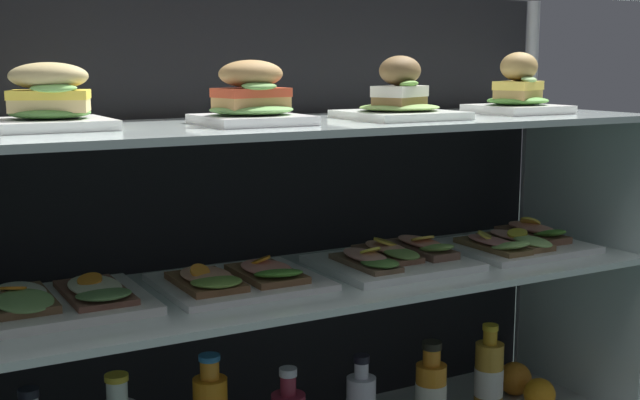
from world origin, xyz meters
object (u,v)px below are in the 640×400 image
at_px(open_sandwich_tray_center, 517,242).
at_px(orange_fruit_near_left_post, 540,394).
at_px(plated_roll_sandwich_right_of_center, 50,104).
at_px(orange_fruit_beside_bottles, 515,379).
at_px(plated_roll_sandwich_far_left, 518,91).
at_px(juice_bottle_back_center, 431,392).
at_px(open_sandwich_tray_right_of_center, 59,299).
at_px(open_sandwich_tray_left_of_center, 394,257).
at_px(juice_bottle_back_right, 489,376).
at_px(plated_roll_sandwich_far_right, 252,101).
at_px(open_sandwich_tray_far_right, 239,279).
at_px(plated_roll_sandwich_near_left_corner, 400,99).

distance_m(open_sandwich_tray_center, orange_fruit_near_left_post, 0.37).
relative_size(plated_roll_sandwich_right_of_center, orange_fruit_beside_bottles, 2.34).
xyz_separation_m(plated_roll_sandwich_far_left, juice_bottle_back_center, (-0.21, 0.01, -0.65)).
relative_size(open_sandwich_tray_right_of_center, juice_bottle_back_center, 1.54).
bearing_deg(open_sandwich_tray_left_of_center, open_sandwich_tray_center, -1.27).
xyz_separation_m(open_sandwich_tray_left_of_center, juice_bottle_back_right, (0.28, 0.01, -0.32)).
bearing_deg(plated_roll_sandwich_far_left, plated_roll_sandwich_far_right, -178.35).
bearing_deg(open_sandwich_tray_far_right, plated_roll_sandwich_near_left_corner, -6.39).
xyz_separation_m(plated_roll_sandwich_far_left, open_sandwich_tray_far_right, (-0.66, 0.01, -0.34)).
height_order(open_sandwich_tray_left_of_center, juice_bottle_back_right, open_sandwich_tray_left_of_center).
xyz_separation_m(open_sandwich_tray_center, juice_bottle_back_right, (-0.05, 0.02, -0.32)).
bearing_deg(open_sandwich_tray_left_of_center, open_sandwich_tray_far_right, 178.77).
bearing_deg(juice_bottle_back_center, plated_roll_sandwich_near_left_corner, -163.05).
relative_size(plated_roll_sandwich_far_left, open_sandwich_tray_right_of_center, 0.59).
bearing_deg(juice_bottle_back_center, open_sandwich_tray_center, -3.61).
bearing_deg(juice_bottle_back_right, plated_roll_sandwich_near_left_corner, -171.32).
bearing_deg(open_sandwich_tray_center, plated_roll_sandwich_far_right, -178.40).
height_order(plated_roll_sandwich_far_right, plated_roll_sandwich_near_left_corner, plated_roll_sandwich_near_left_corner).
distance_m(plated_roll_sandwich_far_right, orange_fruit_beside_bottles, 1.00).
xyz_separation_m(open_sandwich_tray_left_of_center, open_sandwich_tray_center, (0.33, -0.01, -0.00)).
height_order(open_sandwich_tray_center, juice_bottle_back_center, open_sandwich_tray_center).
bearing_deg(orange_fruit_beside_bottles, plated_roll_sandwich_right_of_center, -179.30).
height_order(plated_roll_sandwich_right_of_center, open_sandwich_tray_right_of_center, plated_roll_sandwich_right_of_center).
bearing_deg(plated_roll_sandwich_right_of_center, juice_bottle_back_center, -2.37).
xyz_separation_m(open_sandwich_tray_right_of_center, open_sandwich_tray_left_of_center, (0.67, -0.03, 0.00)).
bearing_deg(plated_roll_sandwich_far_right, plated_roll_sandwich_far_left, 1.65).
height_order(plated_roll_sandwich_near_left_corner, juice_bottle_back_right, plated_roll_sandwich_near_left_corner).
relative_size(plated_roll_sandwich_far_right, orange_fruit_near_left_post, 2.49).
distance_m(plated_roll_sandwich_far_left, orange_fruit_beside_bottles, 0.70).
xyz_separation_m(juice_bottle_back_center, orange_fruit_near_left_post, (0.28, -0.05, -0.04)).
bearing_deg(open_sandwich_tray_far_right, plated_roll_sandwich_right_of_center, 174.45).
bearing_deg(orange_fruit_beside_bottles, open_sandwich_tray_left_of_center, -172.53).
distance_m(plated_roll_sandwich_far_right, plated_roll_sandwich_near_left_corner, 0.32).
bearing_deg(plated_roll_sandwich_near_left_corner, open_sandwich_tray_right_of_center, 175.24).
bearing_deg(juice_bottle_back_center, orange_fruit_beside_bottles, 8.95).
xyz_separation_m(plated_roll_sandwich_right_of_center, plated_roll_sandwich_far_right, (0.34, -0.06, 0.00)).
height_order(plated_roll_sandwich_near_left_corner, open_sandwich_tray_center, plated_roll_sandwich_near_left_corner).
height_order(open_sandwich_tray_far_right, orange_fruit_near_left_post, open_sandwich_tray_far_right).
relative_size(open_sandwich_tray_right_of_center, juice_bottle_back_right, 1.46).
bearing_deg(orange_fruit_beside_bottles, juice_bottle_back_right, -162.06).
relative_size(plated_roll_sandwich_far_right, open_sandwich_tray_center, 0.61).
bearing_deg(open_sandwich_tray_right_of_center, plated_roll_sandwich_far_right, -8.44).
bearing_deg(juice_bottle_back_right, open_sandwich_tray_far_right, -179.35).
relative_size(plated_roll_sandwich_right_of_center, plated_roll_sandwich_near_left_corner, 0.91).
height_order(plated_roll_sandwich_right_of_center, plated_roll_sandwich_near_left_corner, plated_roll_sandwich_near_left_corner).
distance_m(plated_roll_sandwich_far_right, juice_bottle_back_center, 0.78).
xyz_separation_m(plated_roll_sandwich_far_left, open_sandwich_tray_right_of_center, (-0.99, 0.03, -0.34)).
bearing_deg(plated_roll_sandwich_right_of_center, open_sandwich_tray_left_of_center, -3.32).
height_order(plated_roll_sandwich_far_right, open_sandwich_tray_center, plated_roll_sandwich_far_right).
xyz_separation_m(open_sandwich_tray_center, orange_fruit_near_left_post, (0.06, -0.03, -0.36)).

